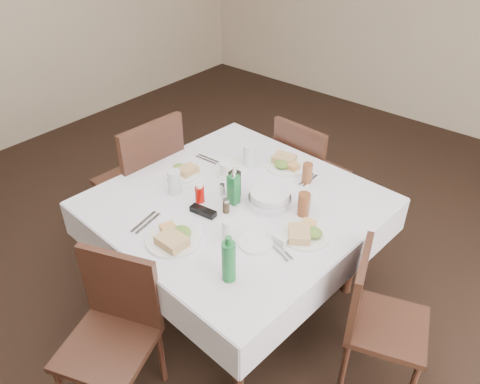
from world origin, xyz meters
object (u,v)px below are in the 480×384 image
at_px(dining_table, 236,210).
at_px(chair_east, 374,312).
at_px(coffee_mug, 227,170).
at_px(green_bottle, 229,261).
at_px(bread_basket, 270,198).
at_px(chair_west, 146,176).
at_px(oil_cruet_dark, 235,183).
at_px(water_s, 229,231).
at_px(oil_cruet_green, 234,188).
at_px(water_e, 310,201).
at_px(water_n, 249,155).
at_px(ketchup_bottle, 200,194).
at_px(chair_north, 306,169).
at_px(water_w, 174,182).
at_px(chair_south, 114,324).

relative_size(dining_table, chair_east, 1.86).
relative_size(coffee_mug, green_bottle, 0.50).
bearing_deg(bread_basket, chair_west, -174.22).
bearing_deg(bread_basket, oil_cruet_dark, -159.98).
relative_size(water_s, green_bottle, 0.52).
height_order(bread_basket, oil_cruet_green, oil_cruet_green).
xyz_separation_m(water_s, water_e, (0.18, 0.49, 0.00)).
bearing_deg(oil_cruet_dark, bread_basket, 20.02).
bearing_deg(water_s, water_n, 121.07).
bearing_deg(water_e, chair_west, -171.11).
height_order(chair_east, oil_cruet_green, oil_cruet_green).
distance_m(chair_west, green_bottle, 1.34).
xyz_separation_m(water_n, water_s, (0.39, -0.65, -0.01)).
bearing_deg(water_e, chair_east, -18.83).
distance_m(chair_east, ketchup_bottle, 1.14).
distance_m(coffee_mug, green_bottle, 0.90).
height_order(chair_north, oil_cruet_dark, oil_cruet_dark).
bearing_deg(water_n, water_w, -105.29).
xyz_separation_m(ketchup_bottle, coffee_mug, (-0.06, 0.31, -0.01)).
bearing_deg(dining_table, chair_north, 94.88).
height_order(chair_east, water_w, water_w).
height_order(chair_west, water_s, chair_west).
relative_size(chair_north, water_n, 6.35).
bearing_deg(chair_north, chair_west, -130.24).
distance_m(water_s, green_bottle, 0.28).
distance_m(chair_east, green_bottle, 0.84).
bearing_deg(water_s, chair_west, 163.95).
xyz_separation_m(oil_cruet_green, green_bottle, (0.38, -0.48, 0.01)).
bearing_deg(chair_east, water_e, 161.17).
relative_size(chair_north, oil_cruet_dark, 4.18).
relative_size(chair_south, chair_west, 0.85).
height_order(dining_table, water_e, water_e).
xyz_separation_m(chair_west, water_w, (0.49, -0.17, 0.24)).
height_order(chair_north, chair_south, chair_north).
bearing_deg(chair_south, water_n, 97.71).
height_order(dining_table, chair_north, chair_north).
bearing_deg(water_e, water_w, -153.56).
bearing_deg(chair_west, oil_cruet_green, -1.75).
bearing_deg(dining_table, water_s, -55.61).
bearing_deg(chair_west, water_n, 29.35).
relative_size(chair_south, oil_cruet_green, 3.73).
distance_m(chair_north, chair_west, 1.16).
bearing_deg(oil_cruet_green, water_s, -53.83).
xyz_separation_m(water_s, green_bottle, (0.18, -0.21, 0.05)).
relative_size(water_s, oil_cruet_green, 0.56).
xyz_separation_m(water_n, water_e, (0.57, -0.17, -0.00)).
xyz_separation_m(chair_north, bread_basket, (0.24, -0.79, 0.28)).
distance_m(chair_west, water_s, 1.10).
bearing_deg(oil_cruet_dark, chair_west, -178.03).
xyz_separation_m(chair_east, oil_cruet_green, (-0.92, -0.03, 0.39)).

